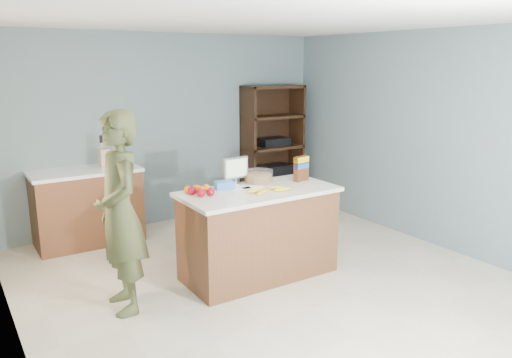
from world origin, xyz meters
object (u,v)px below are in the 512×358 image
shelving_unit (271,149)px  person (120,213)px  counter_peninsula (259,236)px  tv (236,169)px  cereal_box (301,167)px

shelving_unit → person: shelving_unit is taller
counter_peninsula → shelving_unit: shelving_unit is taller
shelving_unit → tv: bearing=-133.2°
counter_peninsula → shelving_unit: 2.61m
shelving_unit → person: 3.54m
tv → counter_peninsula: bearing=-77.7°
shelving_unit → counter_peninsula: bearing=-127.1°
counter_peninsula → cereal_box: (0.59, 0.08, 0.64)m
shelving_unit → tv: shelving_unit is taller
shelving_unit → cereal_box: (-0.96, -1.97, 0.19)m
shelving_unit → cereal_box: size_ratio=6.89×
shelving_unit → cereal_box: 2.20m
person → cereal_box: (1.96, 0.03, 0.18)m
shelving_unit → person: bearing=-145.7°
cereal_box → shelving_unit: bearing=64.0°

